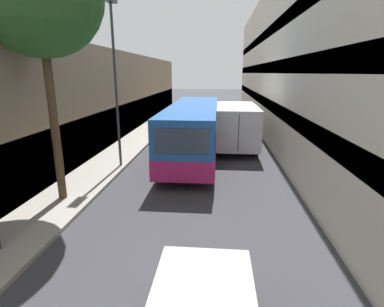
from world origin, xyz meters
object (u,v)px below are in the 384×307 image
(bus, at_px, (194,129))
(box_truck, at_px, (235,123))
(panel_van, at_px, (192,110))
(street_lamp, at_px, (114,55))

(bus, xyz_separation_m, box_truck, (2.39, 2.70, -0.05))
(bus, bearing_deg, box_truck, 48.58)
(panel_van, bearing_deg, bus, -84.72)
(street_lamp, bearing_deg, bus, 37.14)
(bus, height_order, box_truck, bus)
(box_truck, xyz_separation_m, street_lamp, (-5.75, -5.26, 3.82))
(bus, height_order, panel_van, bus)
(box_truck, bearing_deg, panel_van, 109.10)
(bus, relative_size, panel_van, 2.55)
(street_lamp, bearing_deg, box_truck, 42.40)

